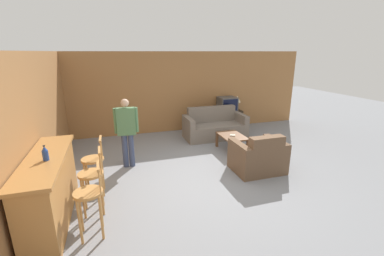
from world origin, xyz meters
TOP-DOWN VIEW (x-y plane):
  - ground_plane at (0.00, 0.00)m, footprint 24.00×24.00m
  - wall_back at (0.00, 3.57)m, footprint 9.40×0.08m
  - wall_left at (-3.27, 1.28)m, footprint 0.08×8.57m
  - bar_counter at (-2.94, -0.60)m, footprint 0.55×2.10m
  - bar_chair_near at (-2.32, -1.19)m, footprint 0.42×0.42m
  - bar_chair_mid at (-2.32, -0.59)m, footprint 0.41×0.41m
  - bar_chair_far at (-2.32, 0.02)m, footprint 0.40×0.40m
  - couch_far at (1.08, 2.47)m, footprint 1.89×0.89m
  - armchair_near at (1.09, -0.07)m, footprint 1.08×0.85m
  - coffee_table at (1.08, 1.25)m, footprint 0.60×0.88m
  - tv_unit at (1.86, 3.25)m, footprint 1.02×0.47m
  - tv at (1.86, 3.24)m, footprint 0.59×0.52m
  - bottle at (-2.89, -0.74)m, footprint 0.08×0.08m
  - book_on_table at (1.08, 1.21)m, footprint 0.18×0.17m
  - table_lamp at (2.23, 3.25)m, footprint 0.23×0.23m
  - person_by_window at (-1.64, 1.08)m, footprint 0.53×0.20m

SIDE VIEW (x-z plane):
  - ground_plane at x=0.00m, z-range 0.00..0.00m
  - tv_unit at x=1.86m, z-range 0.00..0.63m
  - couch_far at x=1.08m, z-range -0.14..0.79m
  - armchair_near at x=1.09m, z-range -0.12..0.78m
  - coffee_table at x=1.08m, z-range 0.15..0.59m
  - book_on_table at x=1.08m, z-range 0.44..0.46m
  - bar_counter at x=-2.94m, z-range 0.00..1.08m
  - bar_chair_near at x=-2.32m, z-range 0.06..1.16m
  - bar_chair_mid at x=-2.32m, z-range 0.06..1.16m
  - bar_chair_far at x=-2.32m, z-range 0.06..1.16m
  - tv at x=1.86m, z-range 0.63..1.11m
  - person_by_window at x=-1.64m, z-range 0.11..1.70m
  - table_lamp at x=2.23m, z-range 0.74..1.24m
  - bottle at x=-2.89m, z-range 1.06..1.29m
  - wall_back at x=0.00m, z-range 0.00..2.60m
  - wall_left at x=-3.27m, z-range 0.00..2.60m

